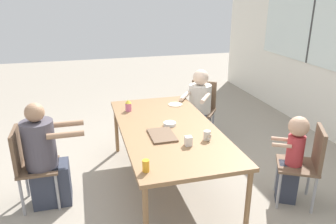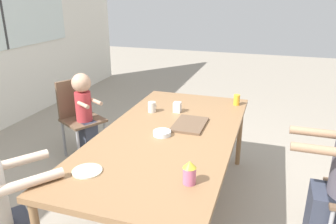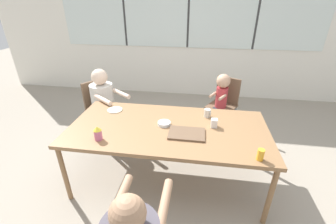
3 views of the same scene
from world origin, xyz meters
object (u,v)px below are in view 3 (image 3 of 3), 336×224
Objects in this scene: chair_for_toddler at (224,100)px; milk_carton_small at (214,123)px; juice_glass at (260,155)px; person_man_blue_shirt at (105,109)px; bowl_white_shallow at (164,123)px; sippy_cup at (98,133)px; coffee_mug at (208,113)px; person_toddler at (220,104)px; chair_for_man_blue_shirt at (99,104)px.

milk_carton_small is at bearing 108.50° from chair_for_toddler.
person_man_blue_shirt is at bearing 148.28° from juice_glass.
chair_for_toddler is 6.23× the size of bowl_white_shallow.
sippy_cup is 0.70m from bowl_white_shallow.
coffee_mug is 0.92× the size of juice_glass.
bowl_white_shallow is at bearing 153.32° from juice_glass.
chair_for_toddler is 1.86m from person_man_blue_shirt.
person_toddler reaches higher than chair_for_toddler.
coffee_mug is 1.24m from sippy_cup.
person_man_blue_shirt is at bearing 45.49° from chair_for_toddler.
sippy_cup is at bearing 78.46° from person_toddler.
juice_glass is 1.12× the size of milk_carton_small.
sippy_cup is (-1.36, -1.64, 0.29)m from chair_for_toddler.
chair_for_man_blue_shirt is at bearing 144.18° from bowl_white_shallow.
milk_carton_small is (0.07, -0.22, -0.00)m from coffee_mug.
coffee_mug is (-0.22, -0.87, 0.27)m from person_toddler.
juice_glass is (0.15, -1.72, 0.26)m from chair_for_toddler.
milk_carton_small is (1.13, 0.41, -0.03)m from sippy_cup.
sippy_cup is 1.21m from milk_carton_small.
person_man_blue_shirt is 1.76m from person_toddler.
person_man_blue_shirt is 1.12× the size of person_toddler.
chair_for_man_blue_shirt reaches higher than juice_glass.
person_toddler reaches higher than bowl_white_shallow.
chair_for_toddler is at bearing -90.00° from person_toddler.
person_toddler is 10.43× the size of milk_carton_small.
person_toddler is 1.63m from juice_glass.
chair_for_toddler reaches higher than milk_carton_small.
milk_carton_small is 0.67× the size of bowl_white_shallow.
person_man_blue_shirt is 1.23m from sippy_cup.
person_man_blue_shirt reaches higher than sippy_cup.
bowl_white_shallow is (-0.54, -0.04, -0.03)m from milk_carton_small.
chair_for_toddler is (1.92, 0.43, 0.00)m from chair_for_man_blue_shirt.
person_toddler reaches higher than chair_for_man_blue_shirt.
person_toddler is at bearing 90.00° from chair_for_toddler.
person_toddler is 1.14m from milk_carton_small.
person_man_blue_shirt is at bearing 42.06° from person_toddler.
chair_for_toddler reaches higher than bowl_white_shallow.
person_toddler is (1.71, 0.40, 0.02)m from person_man_blue_shirt.
bowl_white_shallow is (-0.47, -0.26, -0.03)m from coffee_mug.
milk_carton_small is (-0.15, -1.09, 0.27)m from person_toddler.
sippy_cup is at bearing -147.81° from bowl_white_shallow.
sippy_cup is at bearing 60.69° from chair_for_man_blue_shirt.
person_man_blue_shirt reaches higher than milk_carton_small.
person_man_blue_shirt reaches higher than person_toddler.
bowl_white_shallow is at bearing 87.51° from person_toddler.
chair_for_toddler is 2.15m from sippy_cup.
milk_carton_small is at bearing 110.96° from person_toddler.
juice_glass is at bearing 93.77° from chair_for_man_blue_shirt.
bowl_white_shallow is (-0.69, -1.13, 0.24)m from person_toddler.
juice_glass reaches higher than coffee_mug.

